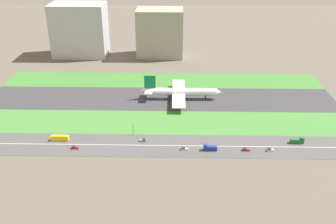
% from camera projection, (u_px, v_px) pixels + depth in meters
% --- Properties ---
extents(ground_plane, '(800.00, 800.00, 0.00)m').
position_uv_depth(ground_plane, '(161.00, 99.00, 309.10)').
color(ground_plane, '#5B564C').
extents(runway, '(280.00, 46.00, 0.10)m').
position_uv_depth(runway, '(161.00, 99.00, 309.07)').
color(runway, '#38383D').
rests_on(runway, ground_plane).
extents(grass_median_north, '(280.00, 36.00, 0.10)m').
position_uv_depth(grass_median_north, '(163.00, 80.00, 345.86)').
color(grass_median_north, '#3D7A33').
rests_on(grass_median_north, ground_plane).
extents(grass_median_south, '(280.00, 36.00, 0.10)m').
position_uv_depth(grass_median_south, '(159.00, 122.00, 272.29)').
color(grass_median_south, '#427F38').
rests_on(grass_median_south, ground_plane).
extents(highway, '(280.00, 28.00, 0.10)m').
position_uv_depth(highway, '(157.00, 145.00, 243.57)').
color(highway, '#4C4C4F').
rests_on(highway, ground_plane).
extents(highway_centerline, '(266.00, 0.50, 0.01)m').
position_uv_depth(highway_centerline, '(157.00, 145.00, 243.55)').
color(highway_centerline, silver).
rests_on(highway_centerline, highway).
extents(airliner, '(65.00, 56.00, 19.70)m').
position_uv_depth(airliner, '(179.00, 92.00, 306.05)').
color(airliner, white).
rests_on(airliner, runway).
extents(truck_1, '(8.40, 2.50, 4.00)m').
position_uv_depth(truck_1, '(297.00, 141.00, 245.48)').
color(truck_1, '#19662D').
rests_on(truck_1, highway).
extents(car_4, '(4.40, 1.80, 2.00)m').
position_uv_depth(car_4, '(75.00, 147.00, 239.75)').
color(car_4, '#B2191E').
rests_on(car_4, highway).
extents(bus_0, '(11.60, 2.50, 3.50)m').
position_uv_depth(bus_0, '(60.00, 138.00, 248.58)').
color(bus_0, yellow).
rests_on(bus_0, highway).
extents(car_0, '(4.40, 1.80, 2.00)m').
position_uv_depth(car_0, '(270.00, 150.00, 237.24)').
color(car_0, silver).
rests_on(car_0, highway).
extents(truck_0, '(8.40, 2.50, 4.00)m').
position_uv_depth(truck_0, '(210.00, 148.00, 237.68)').
color(truck_0, navy).
rests_on(truck_0, highway).
extents(car_3, '(4.40, 1.80, 2.00)m').
position_uv_depth(car_3, '(184.00, 149.00, 238.34)').
color(car_3, silver).
rests_on(car_3, highway).
extents(car_2, '(4.40, 1.80, 2.00)m').
position_uv_depth(car_2, '(143.00, 140.00, 247.85)').
color(car_2, '#99999E').
rests_on(car_2, highway).
extents(car_1, '(4.40, 1.80, 2.00)m').
position_uv_depth(car_1, '(246.00, 149.00, 237.55)').
color(car_1, '#B2191E').
rests_on(car_1, highway).
extents(traffic_light, '(0.36, 0.50, 7.20)m').
position_uv_depth(traffic_light, '(133.00, 130.00, 253.70)').
color(traffic_light, '#4C4C51').
rests_on(traffic_light, highway).
extents(terminal_building, '(55.79, 34.66, 54.47)m').
position_uv_depth(terminal_building, '(80.00, 30.00, 401.22)').
color(terminal_building, '#B2B2B7').
rests_on(terminal_building, ground_plane).
extents(hangar_building, '(47.98, 32.50, 49.33)m').
position_uv_depth(hangar_building, '(160.00, 33.00, 400.62)').
color(hangar_building, '#9E998E').
rests_on(hangar_building, ground_plane).
extents(fuel_tank_west, '(20.03, 20.03, 14.15)m').
position_uv_depth(fuel_tank_west, '(162.00, 38.00, 448.74)').
color(fuel_tank_west, silver).
rests_on(fuel_tank_west, ground_plane).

